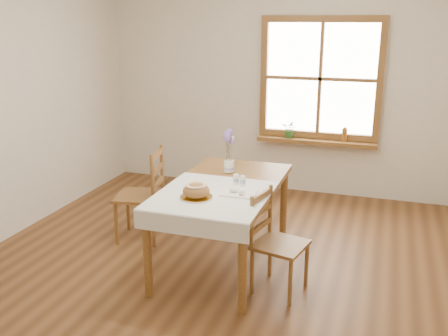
{
  "coord_description": "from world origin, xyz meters",
  "views": [
    {
      "loc": [
        1.31,
        -3.63,
        2.15
      ],
      "look_at": [
        0.0,
        0.3,
        0.9
      ],
      "focal_mm": 40.0,
      "sensor_mm": 36.0,
      "label": 1
    }
  ],
  "objects_px": {
    "chair_right": "(280,243)",
    "flower_vase": "(229,167)",
    "bread_plate": "(196,197)",
    "chair_left": "(139,195)",
    "dining_table": "(224,193)"
  },
  "relations": [
    {
      "from": "chair_left",
      "to": "bread_plate",
      "type": "bearing_deg",
      "value": 41.77
    },
    {
      "from": "chair_left",
      "to": "bread_plate",
      "type": "distance_m",
      "value": 1.13
    },
    {
      "from": "chair_left",
      "to": "chair_right",
      "type": "distance_m",
      "value": 1.65
    },
    {
      "from": "chair_right",
      "to": "flower_vase",
      "type": "height_order",
      "value": "flower_vase"
    },
    {
      "from": "chair_right",
      "to": "chair_left",
      "type": "bearing_deg",
      "value": 82.72
    },
    {
      "from": "chair_right",
      "to": "flower_vase",
      "type": "xyz_separation_m",
      "value": [
        -0.65,
        0.67,
        0.39
      ]
    },
    {
      "from": "dining_table",
      "to": "flower_vase",
      "type": "height_order",
      "value": "flower_vase"
    },
    {
      "from": "chair_right",
      "to": "bread_plate",
      "type": "height_order",
      "value": "chair_right"
    },
    {
      "from": "bread_plate",
      "to": "dining_table",
      "type": "bearing_deg",
      "value": 77.59
    },
    {
      "from": "chair_left",
      "to": "chair_right",
      "type": "relative_size",
      "value": 1.12
    },
    {
      "from": "chair_right",
      "to": "bread_plate",
      "type": "xyz_separation_m",
      "value": [
        -0.68,
        -0.1,
        0.35
      ]
    },
    {
      "from": "bread_plate",
      "to": "chair_right",
      "type": "bearing_deg",
      "value": 8.45
    },
    {
      "from": "flower_vase",
      "to": "dining_table",
      "type": "bearing_deg",
      "value": -79.11
    },
    {
      "from": "chair_left",
      "to": "chair_right",
      "type": "height_order",
      "value": "chair_left"
    },
    {
      "from": "dining_table",
      "to": "flower_vase",
      "type": "relative_size",
      "value": 14.99
    }
  ]
}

